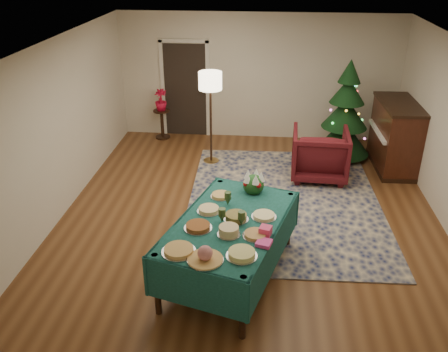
# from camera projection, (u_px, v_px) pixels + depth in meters

# --- Properties ---
(room_shell) EXTENTS (7.00, 7.00, 7.00)m
(room_shell) POSITION_uv_depth(u_px,v_px,m) (252.00, 137.00, 7.06)
(room_shell) COLOR #593319
(room_shell) RESTS_ON ground
(doorway) EXTENTS (1.08, 0.04, 2.16)m
(doorway) POSITION_uv_depth(u_px,v_px,m) (185.00, 87.00, 10.42)
(doorway) COLOR black
(doorway) RESTS_ON ground
(rug) EXTENTS (3.33, 4.29, 0.02)m
(rug) POSITION_uv_depth(u_px,v_px,m) (284.00, 201.00, 8.06)
(rug) COLOR #131C49
(rug) RESTS_ON ground
(buffet_table) EXTENTS (1.81, 2.42, 0.84)m
(buffet_table) POSITION_uv_depth(u_px,v_px,m) (230.00, 232.00, 5.98)
(buffet_table) COLOR black
(buffet_table) RESTS_ON ground
(platter_0) EXTENTS (0.39, 0.39, 0.05)m
(platter_0) POSITION_uv_depth(u_px,v_px,m) (179.00, 250.00, 5.30)
(platter_0) COLOR silver
(platter_0) RESTS_ON buffet_table
(platter_1) EXTENTS (0.40, 0.40, 0.18)m
(platter_1) POSITION_uv_depth(u_px,v_px,m) (205.00, 255.00, 5.14)
(platter_1) COLOR silver
(platter_1) RESTS_ON buffet_table
(platter_2) EXTENTS (0.35, 0.35, 0.07)m
(platter_2) POSITION_uv_depth(u_px,v_px,m) (242.00, 254.00, 5.22)
(platter_2) COLOR silver
(platter_2) RESTS_ON buffet_table
(platter_3) EXTENTS (0.34, 0.34, 0.06)m
(platter_3) POSITION_uv_depth(u_px,v_px,m) (198.00, 227.00, 5.74)
(platter_3) COLOR silver
(platter_3) RESTS_ON buffet_table
(platter_4) EXTENTS (0.28, 0.28, 0.11)m
(platter_4) POSITION_uv_depth(u_px,v_px,m) (229.00, 231.00, 5.60)
(platter_4) COLOR silver
(platter_4) RESTS_ON buffet_table
(platter_5) EXTENTS (0.31, 0.31, 0.05)m
(platter_5) POSITION_uv_depth(u_px,v_px,m) (255.00, 235.00, 5.59)
(platter_5) COLOR silver
(platter_5) RESTS_ON buffet_table
(platter_6) EXTENTS (0.31, 0.31, 0.06)m
(platter_6) POSITION_uv_depth(u_px,v_px,m) (209.00, 210.00, 6.10)
(platter_6) COLOR silver
(platter_6) RESTS_ON buffet_table
(platter_7) EXTENTS (0.31, 0.31, 0.08)m
(platter_7) POSITION_uv_depth(u_px,v_px,m) (236.00, 217.00, 5.92)
(platter_7) COLOR silver
(platter_7) RESTS_ON buffet_table
(platter_8) EXTENTS (0.32, 0.32, 0.05)m
(platter_8) POSITION_uv_depth(u_px,v_px,m) (264.00, 216.00, 5.97)
(platter_8) COLOR silver
(platter_8) RESTS_ON buffet_table
(platter_9) EXTENTS (0.29, 0.29, 0.05)m
(platter_9) POSITION_uv_depth(u_px,v_px,m) (221.00, 195.00, 6.45)
(platter_9) COLOR silver
(platter_9) RESTS_ON buffet_table
(goblet_0) EXTENTS (0.09, 0.09, 0.20)m
(goblet_0) POSITION_uv_depth(u_px,v_px,m) (228.00, 198.00, 6.21)
(goblet_0) COLOR #2D471E
(goblet_0) RESTS_ON buffet_table
(goblet_1) EXTENTS (0.09, 0.09, 0.20)m
(goblet_1) POSITION_uv_depth(u_px,v_px,m) (241.00, 218.00, 5.77)
(goblet_1) COLOR #2D471E
(goblet_1) RESTS_ON buffet_table
(goblet_2) EXTENTS (0.09, 0.09, 0.20)m
(goblet_2) POSITION_uv_depth(u_px,v_px,m) (222.00, 215.00, 5.83)
(goblet_2) COLOR #2D471E
(goblet_2) RESTS_ON buffet_table
(napkin_stack) EXTENTS (0.21, 0.21, 0.04)m
(napkin_stack) POSITION_uv_depth(u_px,v_px,m) (264.00, 243.00, 5.43)
(napkin_stack) COLOR #EE42A3
(napkin_stack) RESTS_ON buffet_table
(gift_box) EXTENTS (0.17, 0.17, 0.11)m
(gift_box) POSITION_uv_depth(u_px,v_px,m) (265.00, 231.00, 5.60)
(gift_box) COLOR #F7447B
(gift_box) RESTS_ON buffet_table
(centerpiece) EXTENTS (0.30, 0.30, 0.35)m
(centerpiece) POSITION_uv_depth(u_px,v_px,m) (254.00, 182.00, 6.53)
(centerpiece) COLOR #1E4C1E
(centerpiece) RESTS_ON buffet_table
(armchair) EXTENTS (1.04, 0.98, 1.03)m
(armchair) POSITION_uv_depth(u_px,v_px,m) (320.00, 152.00, 8.68)
(armchair) COLOR #4F1116
(armchair) RESTS_ON ground
(floor_lamp) EXTENTS (0.44, 0.44, 1.82)m
(floor_lamp) POSITION_uv_depth(u_px,v_px,m) (210.00, 87.00, 8.85)
(floor_lamp) COLOR #A57F3F
(floor_lamp) RESTS_ON ground
(side_table) EXTENTS (0.36, 0.36, 0.65)m
(side_table) POSITION_uv_depth(u_px,v_px,m) (162.00, 125.00, 10.55)
(side_table) COLOR black
(side_table) RESTS_ON ground
(potted_plant) EXTENTS (0.26, 0.47, 0.26)m
(potted_plant) POSITION_uv_depth(u_px,v_px,m) (161.00, 105.00, 10.35)
(potted_plant) COLOR red
(potted_plant) RESTS_ON side_table
(christmas_tree) EXTENTS (1.43, 1.43, 2.00)m
(christmas_tree) POSITION_uv_depth(u_px,v_px,m) (345.00, 115.00, 9.36)
(christmas_tree) COLOR black
(christmas_tree) RESTS_ON ground
(piano) EXTENTS (0.75, 1.52, 1.30)m
(piano) POSITION_uv_depth(u_px,v_px,m) (395.00, 136.00, 9.04)
(piano) COLOR black
(piano) RESTS_ON ground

